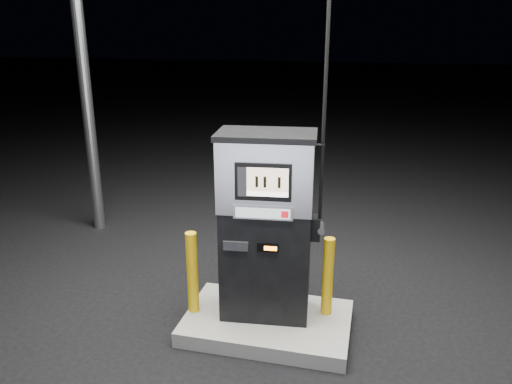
# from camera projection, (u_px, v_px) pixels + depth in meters

# --- Properties ---
(ground) EXTENTS (80.00, 80.00, 0.00)m
(ground) POSITION_uv_depth(u_px,v_px,m) (267.00, 329.00, 4.93)
(ground) COLOR black
(ground) RESTS_ON ground
(pump_island) EXTENTS (1.60, 1.00, 0.15)m
(pump_island) POSITION_uv_depth(u_px,v_px,m) (267.00, 323.00, 4.91)
(pump_island) COLOR slate
(pump_island) RESTS_ON ground
(fuel_dispenser) EXTENTS (1.02, 0.63, 3.76)m
(fuel_dispenser) POSITION_uv_depth(u_px,v_px,m) (266.00, 225.00, 4.68)
(fuel_dispenser) COLOR black
(fuel_dispenser) RESTS_ON pump_island
(bollard_left) EXTENTS (0.13, 0.13, 0.84)m
(bollard_left) POSITION_uv_depth(u_px,v_px,m) (192.00, 272.00, 4.86)
(bollard_left) COLOR #EFB40D
(bollard_left) RESTS_ON pump_island
(bollard_right) EXTENTS (0.13, 0.13, 0.80)m
(bollard_right) POSITION_uv_depth(u_px,v_px,m) (328.00, 277.00, 4.82)
(bollard_right) COLOR #EFB40D
(bollard_right) RESTS_ON pump_island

